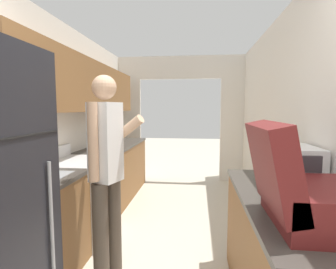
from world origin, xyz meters
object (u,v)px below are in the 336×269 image
at_px(person, 106,172).
at_px(microwave, 291,165).
at_px(suitcase, 302,191).
at_px(range_oven, 79,198).

height_order(person, microwave, person).
bearing_deg(suitcase, range_oven, 142.66).
xyz_separation_m(suitcase, microwave, (0.19, 0.71, -0.02)).
relative_size(range_oven, microwave, 2.31).
bearing_deg(range_oven, suitcase, -37.34).
distance_m(person, microwave, 1.46).
bearing_deg(person, range_oven, 59.32).
relative_size(person, microwave, 3.91).
xyz_separation_m(person, suitcase, (1.27, -0.72, 0.12)).
bearing_deg(range_oven, microwave, -18.91).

